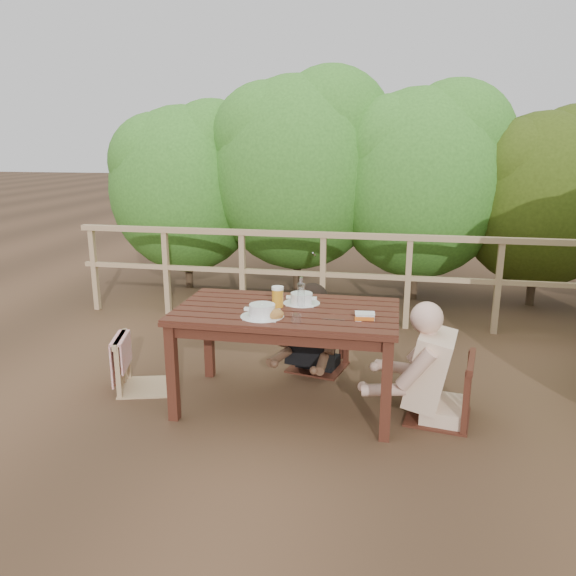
% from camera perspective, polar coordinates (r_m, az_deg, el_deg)
% --- Properties ---
extents(ground, '(60.00, 60.00, 0.00)m').
position_cam_1_polar(ground, '(4.33, -0.13, -11.77)').
color(ground, brown).
rests_on(ground, ground).
extents(table, '(1.61, 0.90, 0.74)m').
position_cam_1_polar(table, '(4.18, -0.13, -7.20)').
color(table, '#381910').
rests_on(table, ground).
extents(chair_left, '(0.51, 0.51, 0.83)m').
position_cam_1_polar(chair_left, '(4.57, -14.64, -5.11)').
color(chair_left, '#A3835E').
rests_on(chair_left, ground).
extents(chair_far, '(0.55, 0.55, 0.92)m').
position_cam_1_polar(chair_far, '(4.81, 3.13, -3.10)').
color(chair_far, '#381910').
rests_on(chair_far, ground).
extents(chair_right, '(0.52, 0.52, 0.91)m').
position_cam_1_polar(chair_right, '(4.09, 15.50, -6.97)').
color(chair_right, '#381910').
rests_on(chair_right, ground).
extents(woman, '(0.61, 0.69, 1.21)m').
position_cam_1_polar(woman, '(4.79, 3.19, -1.36)').
color(woman, black).
rests_on(woman, ground).
extents(diner_right, '(0.78, 0.67, 1.41)m').
position_cam_1_polar(diner_right, '(4.01, 16.17, -3.71)').
color(diner_right, beige).
rests_on(diner_right, ground).
extents(railing, '(5.60, 0.10, 1.01)m').
position_cam_1_polar(railing, '(6.02, 3.59, 0.99)').
color(railing, '#A3835E').
rests_on(railing, ground).
extents(hedge_row, '(6.60, 1.60, 3.80)m').
position_cam_1_polar(hedge_row, '(7.01, 8.49, 14.32)').
color(hedge_row, '#326820').
rests_on(hedge_row, ground).
extents(soup_near, '(0.30, 0.30, 0.10)m').
position_cam_1_polar(soup_near, '(3.86, -2.66, -2.40)').
color(soup_near, white).
rests_on(soup_near, table).
extents(soup_far, '(0.28, 0.28, 0.09)m').
position_cam_1_polar(soup_far, '(4.18, 1.40, -1.12)').
color(soup_far, silver).
rests_on(soup_far, table).
extents(bread_roll, '(0.13, 0.10, 0.08)m').
position_cam_1_polar(bread_roll, '(3.84, -1.42, -2.69)').
color(bread_roll, '#9B6528').
rests_on(bread_roll, table).
extents(beer_glass, '(0.09, 0.09, 0.17)m').
position_cam_1_polar(beer_glass, '(4.07, -1.07, -1.00)').
color(beer_glass, orange).
rests_on(beer_glass, table).
extents(bottle, '(0.06, 0.06, 0.24)m').
position_cam_1_polar(bottle, '(4.07, 1.35, -0.51)').
color(bottle, silver).
rests_on(bottle, table).
extents(tumbler, '(0.06, 0.06, 0.08)m').
position_cam_1_polar(tumbler, '(3.72, 0.85, -3.26)').
color(tumbler, white).
rests_on(tumbler, table).
extents(butter_tub, '(0.14, 0.11, 0.06)m').
position_cam_1_polar(butter_tub, '(3.85, 7.87, -2.94)').
color(butter_tub, white).
rests_on(butter_tub, table).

